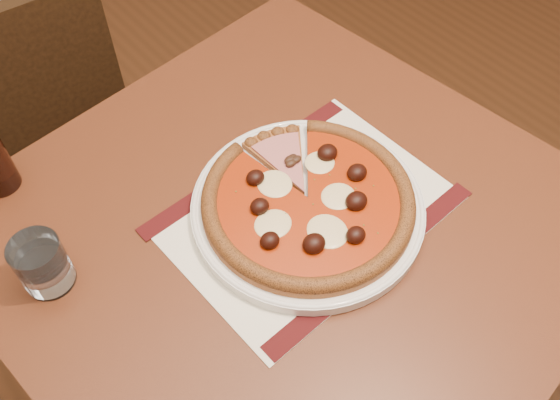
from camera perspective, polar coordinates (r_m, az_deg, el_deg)
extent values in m
cube|color=brown|center=(0.88, 0.83, -2.78)|extent=(0.89, 0.89, 0.04)
cylinder|color=brown|center=(1.31, 23.32, -11.62)|extent=(0.05, 0.05, 0.71)
cylinder|color=brown|center=(1.29, -22.41, -12.22)|extent=(0.05, 0.05, 0.71)
cylinder|color=brown|center=(1.48, 0.24, 4.89)|extent=(0.05, 0.05, 0.71)
cube|color=black|center=(1.62, -22.63, 7.26)|extent=(0.40, 0.40, 0.04)
cylinder|color=black|center=(1.90, -18.09, 7.99)|extent=(0.03, 0.03, 0.37)
cylinder|color=black|center=(1.68, -13.52, 1.82)|extent=(0.03, 0.03, 0.37)
cylinder|color=black|center=(1.65, -23.45, -3.48)|extent=(0.03, 0.03, 0.37)
cube|color=black|center=(1.35, -22.87, 9.59)|extent=(0.38, 0.06, 0.40)
cube|color=white|center=(0.87, 2.65, -1.12)|extent=(0.41, 0.30, 0.00)
cylinder|color=white|center=(0.86, 2.67, -0.73)|extent=(0.34, 0.34, 0.02)
cylinder|color=#A05D26|center=(0.85, 2.71, -0.13)|extent=(0.31, 0.31, 0.01)
torus|color=#964F20|center=(0.84, 2.73, 0.11)|extent=(0.31, 0.31, 0.02)
cylinder|color=#952407|center=(0.84, 2.73, 0.16)|extent=(0.26, 0.26, 0.00)
ellipsoid|color=beige|center=(0.85, -0.27, 1.59)|extent=(0.05, 0.04, 0.01)
ellipsoid|color=beige|center=(0.81, -1.34, -2.71)|extent=(0.05, 0.04, 0.01)
ellipsoid|color=beige|center=(0.81, 4.21, -2.23)|extent=(0.05, 0.04, 0.01)
ellipsoid|color=beige|center=(0.85, 8.12, 0.60)|extent=(0.05, 0.04, 0.01)
ellipsoid|color=beige|center=(0.87, 3.56, 2.85)|extent=(0.05, 0.04, 0.01)
ellipsoid|color=black|center=(0.84, -1.03, 2.15)|extent=(0.03, 0.03, 0.02)
ellipsoid|color=black|center=(0.81, -3.27, -0.47)|extent=(0.03, 0.03, 0.02)
ellipsoid|color=black|center=(0.80, 0.39, -1.87)|extent=(0.03, 0.03, 0.02)
ellipsoid|color=black|center=(0.78, 3.39, -4.33)|extent=(0.03, 0.03, 0.02)
ellipsoid|color=black|center=(0.81, 5.75, -1.59)|extent=(0.03, 0.03, 0.02)
ellipsoid|color=black|center=(0.83, 8.95, 0.15)|extent=(0.03, 0.03, 0.02)
ellipsoid|color=black|center=(0.85, 6.21, 2.49)|extent=(0.03, 0.03, 0.02)
ellipsoid|color=black|center=(0.89, 4.71, 5.18)|extent=(0.03, 0.03, 0.02)
ellipsoid|color=#372014|center=(0.88, 1.67, 3.48)|extent=(0.02, 0.01, 0.01)
ellipsoid|color=#372014|center=(0.90, 0.38, 5.22)|extent=(0.02, 0.01, 0.01)
ellipsoid|color=#372014|center=(0.87, 0.85, 3.26)|extent=(0.02, 0.01, 0.01)
ellipsoid|color=#372014|center=(0.89, -0.99, 4.71)|extent=(0.02, 0.01, 0.01)
cylinder|color=white|center=(0.83, -21.91, -5.75)|extent=(0.08, 0.08, 0.08)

